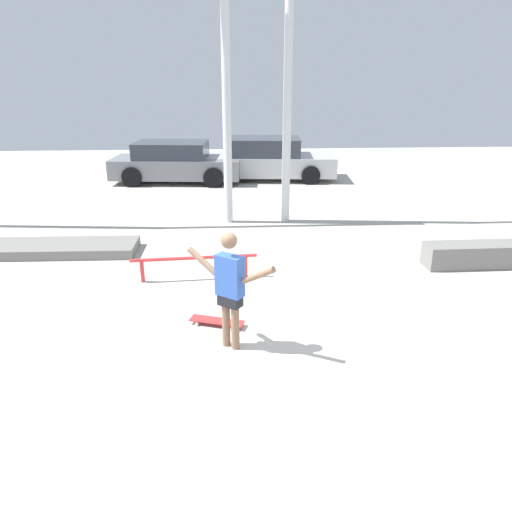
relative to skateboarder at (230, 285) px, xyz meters
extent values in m
plane|color=#B2ADA3|center=(0.71, 0.32, -0.91)|extent=(36.00, 36.00, 0.00)
cylinder|color=#8C664C|center=(-0.06, 0.05, -0.53)|extent=(0.11, 0.11, 0.76)
cylinder|color=#8C664C|center=(0.06, -0.05, -0.53)|extent=(0.11, 0.11, 0.76)
cube|color=black|center=(0.00, 0.00, -0.21)|extent=(0.35, 0.32, 0.17)
cube|color=#3359B2|center=(0.00, 0.00, 0.12)|extent=(0.39, 0.36, 0.55)
sphere|color=#8C664C|center=(0.00, 0.00, 0.60)|extent=(0.21, 0.21, 0.21)
cylinder|color=#8C664C|center=(-0.35, 0.26, 0.23)|extent=(0.43, 0.35, 0.32)
cylinder|color=#8C664C|center=(0.35, -0.26, 0.23)|extent=(0.43, 0.35, 0.32)
cube|color=red|center=(-0.20, 0.62, -0.84)|extent=(0.83, 0.46, 0.01)
cylinder|color=silver|center=(0.09, 0.63, -0.88)|extent=(0.06, 0.05, 0.05)
cylinder|color=silver|center=(0.02, 0.43, -0.88)|extent=(0.06, 0.05, 0.05)
cylinder|color=silver|center=(-0.42, 0.81, -0.88)|extent=(0.06, 0.05, 0.05)
cylinder|color=silver|center=(-0.49, 0.60, -0.88)|extent=(0.06, 0.05, 0.05)
cube|color=slate|center=(4.64, 2.71, -0.68)|extent=(1.89, 0.56, 0.44)
cube|color=slate|center=(-3.62, 3.92, -0.81)|extent=(3.45, 1.02, 0.20)
cylinder|color=red|center=(-0.62, 2.36, -0.50)|extent=(2.22, 0.22, 0.06)
cylinder|color=red|center=(-1.53, 2.30, -0.70)|extent=(0.07, 0.07, 0.41)
cylinder|color=red|center=(0.29, 2.43, -0.70)|extent=(0.07, 0.07, 0.41)
cylinder|color=silver|center=(0.01, 5.98, 2.28)|extent=(0.20, 0.20, 6.37)
cylinder|color=silver|center=(1.41, 5.98, 2.28)|extent=(0.20, 0.20, 6.37)
cube|color=slate|center=(-1.67, 10.87, -0.41)|extent=(4.37, 2.11, 0.63)
cube|color=#2D333D|center=(-1.84, 10.88, 0.16)|extent=(2.46, 1.80, 0.52)
cylinder|color=black|center=(-0.29, 11.59, -0.59)|extent=(0.66, 0.28, 0.64)
cylinder|color=black|center=(-0.44, 9.91, -0.59)|extent=(0.66, 0.28, 0.64)
cylinder|color=black|center=(-2.90, 11.83, -0.59)|extent=(0.66, 0.28, 0.64)
cylinder|color=black|center=(-3.05, 10.15, -0.59)|extent=(0.66, 0.28, 0.64)
cube|color=#B7BABF|center=(1.40, 11.19, -0.42)|extent=(4.66, 2.16, 0.64)
cube|color=#2D333D|center=(1.22, 11.20, 0.20)|extent=(2.62, 1.85, 0.58)
cylinder|color=black|center=(2.87, 11.96, -0.60)|extent=(0.63, 0.27, 0.61)
cylinder|color=black|center=(2.73, 10.20, -0.60)|extent=(0.63, 0.27, 0.61)
cylinder|color=black|center=(0.07, 12.18, -0.60)|extent=(0.63, 0.27, 0.61)
cylinder|color=black|center=(-0.07, 10.42, -0.60)|extent=(0.63, 0.27, 0.61)
camera|label=1|loc=(-0.01, -5.90, 2.57)|focal=35.00mm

